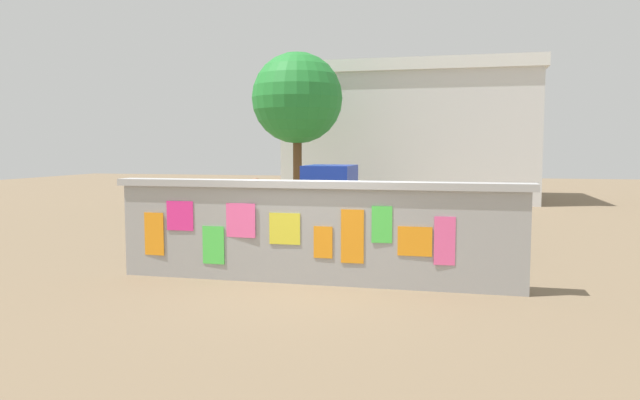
{
  "coord_description": "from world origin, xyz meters",
  "views": [
    {
      "loc": [
        2.41,
        -9.66,
        2.29
      ],
      "look_at": [
        -0.34,
        1.87,
        1.25
      ],
      "focal_mm": 33.39,
      "sensor_mm": 36.0,
      "label": 1
    }
  ],
  "objects_px": {
    "motorcycle": "(226,241)",
    "tree_roadside": "(297,99)",
    "bicycle_near": "(478,241)",
    "person_walking": "(256,205)",
    "auto_rickshaw_truck": "(368,203)"
  },
  "relations": [
    {
      "from": "motorcycle",
      "to": "person_walking",
      "type": "xyz_separation_m",
      "value": [
        -0.07,
        1.96,
        0.52
      ]
    },
    {
      "from": "auto_rickshaw_truck",
      "to": "motorcycle",
      "type": "distance_m",
      "value": 4.65
    },
    {
      "from": "motorcycle",
      "to": "bicycle_near",
      "type": "bearing_deg",
      "value": 20.78
    },
    {
      "from": "motorcycle",
      "to": "bicycle_near",
      "type": "distance_m",
      "value": 5.21
    },
    {
      "from": "auto_rickshaw_truck",
      "to": "motorcycle",
      "type": "bearing_deg",
      "value": -118.29
    },
    {
      "from": "motorcycle",
      "to": "person_walking",
      "type": "distance_m",
      "value": 2.03
    },
    {
      "from": "person_walking",
      "to": "auto_rickshaw_truck",
      "type": "bearing_deg",
      "value": 43.19
    },
    {
      "from": "bicycle_near",
      "to": "tree_roadside",
      "type": "height_order",
      "value": "tree_roadside"
    },
    {
      "from": "auto_rickshaw_truck",
      "to": "motorcycle",
      "type": "height_order",
      "value": "auto_rickshaw_truck"
    },
    {
      "from": "motorcycle",
      "to": "tree_roadside",
      "type": "relative_size",
      "value": 0.32
    },
    {
      "from": "auto_rickshaw_truck",
      "to": "motorcycle",
      "type": "xyz_separation_m",
      "value": [
        -2.2,
        -4.08,
        -0.44
      ]
    },
    {
      "from": "bicycle_near",
      "to": "person_walking",
      "type": "distance_m",
      "value": 4.98
    },
    {
      "from": "motorcycle",
      "to": "bicycle_near",
      "type": "xyz_separation_m",
      "value": [
        4.87,
        1.85,
        -0.1
      ]
    },
    {
      "from": "person_walking",
      "to": "tree_roadside",
      "type": "height_order",
      "value": "tree_roadside"
    },
    {
      "from": "auto_rickshaw_truck",
      "to": "tree_roadside",
      "type": "bearing_deg",
      "value": 119.61
    }
  ]
}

